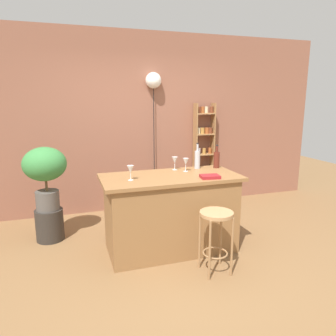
{
  "coord_description": "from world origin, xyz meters",
  "views": [
    {
      "loc": [
        -1.14,
        -3.08,
        1.78
      ],
      "look_at": [
        0.05,
        0.55,
        0.95
      ],
      "focal_mm": 34.0,
      "sensor_mm": 36.0,
      "label": 1
    }
  ],
  "objects_px": {
    "plant_stool": "(50,225)",
    "wine_glass_left": "(175,161)",
    "bottle_sauce_amber": "(217,159)",
    "bottle_olive_oil": "(197,159)",
    "bar_stool": "(216,227)",
    "cookbook": "(210,177)",
    "wine_glass_center": "(186,162)",
    "potted_plant": "(45,170)",
    "wine_glass_right": "(130,170)",
    "spice_shelf": "(204,152)",
    "pendant_globe_light": "(153,82)"
  },
  "relations": [
    {
      "from": "wine_glass_center",
      "to": "wine_glass_right",
      "type": "relative_size",
      "value": 1.0
    },
    {
      "from": "bottle_sauce_amber",
      "to": "bottle_olive_oil",
      "type": "height_order",
      "value": "bottle_olive_oil"
    },
    {
      "from": "bottle_sauce_amber",
      "to": "wine_glass_right",
      "type": "bearing_deg",
      "value": -166.17
    },
    {
      "from": "wine_glass_left",
      "to": "wine_glass_center",
      "type": "relative_size",
      "value": 1.0
    },
    {
      "from": "bar_stool",
      "to": "bottle_sauce_amber",
      "type": "distance_m",
      "value": 1.1
    },
    {
      "from": "spice_shelf",
      "to": "pendant_globe_light",
      "type": "distance_m",
      "value": 1.43
    },
    {
      "from": "wine_glass_left",
      "to": "pendant_globe_light",
      "type": "height_order",
      "value": "pendant_globe_light"
    },
    {
      "from": "bottle_sauce_amber",
      "to": "plant_stool",
      "type": "bearing_deg",
      "value": 166.45
    },
    {
      "from": "bar_stool",
      "to": "bottle_olive_oil",
      "type": "xyz_separation_m",
      "value": [
        0.17,
        0.9,
        0.54
      ]
    },
    {
      "from": "bar_stool",
      "to": "wine_glass_left",
      "type": "xyz_separation_m",
      "value": [
        -0.13,
        0.92,
        0.53
      ]
    },
    {
      "from": "wine_glass_left",
      "to": "plant_stool",
      "type": "bearing_deg",
      "value": 163.75
    },
    {
      "from": "potted_plant",
      "to": "wine_glass_left",
      "type": "xyz_separation_m",
      "value": [
        1.54,
        -0.45,
        0.11
      ]
    },
    {
      "from": "wine_glass_center",
      "to": "cookbook",
      "type": "distance_m",
      "value": 0.43
    },
    {
      "from": "bar_stool",
      "to": "potted_plant",
      "type": "height_order",
      "value": "potted_plant"
    },
    {
      "from": "bottle_sauce_amber",
      "to": "wine_glass_center",
      "type": "relative_size",
      "value": 1.81
    },
    {
      "from": "wine_glass_right",
      "to": "potted_plant",
      "type": "bearing_deg",
      "value": 138.96
    },
    {
      "from": "bar_stool",
      "to": "spice_shelf",
      "type": "height_order",
      "value": "spice_shelf"
    },
    {
      "from": "spice_shelf",
      "to": "plant_stool",
      "type": "bearing_deg",
      "value": -162.79
    },
    {
      "from": "spice_shelf",
      "to": "bottle_olive_oil",
      "type": "relative_size",
      "value": 5.24
    },
    {
      "from": "bottle_sauce_amber",
      "to": "wine_glass_right",
      "type": "xyz_separation_m",
      "value": [
        -1.18,
        -0.29,
        0.01
      ]
    },
    {
      "from": "spice_shelf",
      "to": "wine_glass_center",
      "type": "distance_m",
      "value": 1.6
    },
    {
      "from": "potted_plant",
      "to": "cookbook",
      "type": "distance_m",
      "value": 2.02
    },
    {
      "from": "bottle_sauce_amber",
      "to": "cookbook",
      "type": "bearing_deg",
      "value": -123.67
    },
    {
      "from": "plant_stool",
      "to": "pendant_globe_light",
      "type": "xyz_separation_m",
      "value": [
        1.62,
        0.81,
        1.83
      ]
    },
    {
      "from": "potted_plant",
      "to": "wine_glass_right",
      "type": "height_order",
      "value": "potted_plant"
    },
    {
      "from": "wine_glass_left",
      "to": "wine_glass_center",
      "type": "xyz_separation_m",
      "value": [
        0.1,
        -0.13,
        0.0
      ]
    },
    {
      "from": "plant_stool",
      "to": "potted_plant",
      "type": "bearing_deg",
      "value": 0.0
    },
    {
      "from": "spice_shelf",
      "to": "pendant_globe_light",
      "type": "bearing_deg",
      "value": 177.1
    },
    {
      "from": "bottle_olive_oil",
      "to": "wine_glass_center",
      "type": "height_order",
      "value": "bottle_olive_oil"
    },
    {
      "from": "wine_glass_center",
      "to": "pendant_globe_light",
      "type": "relative_size",
      "value": 0.08
    },
    {
      "from": "wine_glass_right",
      "to": "cookbook",
      "type": "xyz_separation_m",
      "value": [
        0.86,
        -0.18,
        -0.1
      ]
    },
    {
      "from": "bar_stool",
      "to": "cookbook",
      "type": "distance_m",
      "value": 0.6
    },
    {
      "from": "spice_shelf",
      "to": "bottle_olive_oil",
      "type": "height_order",
      "value": "spice_shelf"
    },
    {
      "from": "plant_stool",
      "to": "cookbook",
      "type": "relative_size",
      "value": 1.93
    },
    {
      "from": "wine_glass_right",
      "to": "wine_glass_left",
      "type": "bearing_deg",
      "value": 28.7
    },
    {
      "from": "spice_shelf",
      "to": "potted_plant",
      "type": "height_order",
      "value": "spice_shelf"
    },
    {
      "from": "bottle_olive_oil",
      "to": "wine_glass_center",
      "type": "bearing_deg",
      "value": -150.84
    },
    {
      "from": "plant_stool",
      "to": "wine_glass_left",
      "type": "height_order",
      "value": "wine_glass_left"
    },
    {
      "from": "bar_stool",
      "to": "pendant_globe_light",
      "type": "bearing_deg",
      "value": 91.08
    },
    {
      "from": "potted_plant",
      "to": "wine_glass_center",
      "type": "xyz_separation_m",
      "value": [
        1.63,
        -0.58,
        0.11
      ]
    },
    {
      "from": "plant_stool",
      "to": "wine_glass_center",
      "type": "xyz_separation_m",
      "value": [
        1.63,
        -0.58,
        0.83
      ]
    },
    {
      "from": "wine_glass_center",
      "to": "bar_stool",
      "type": "bearing_deg",
      "value": -87.74
    },
    {
      "from": "plant_stool",
      "to": "bottle_sauce_amber",
      "type": "xyz_separation_m",
      "value": [
        2.09,
        -0.5,
        0.82
      ]
    },
    {
      "from": "bottle_sauce_amber",
      "to": "pendant_globe_light",
      "type": "distance_m",
      "value": 1.72
    },
    {
      "from": "plant_stool",
      "to": "cookbook",
      "type": "height_order",
      "value": "cookbook"
    },
    {
      "from": "potted_plant",
      "to": "cookbook",
      "type": "relative_size",
      "value": 3.81
    },
    {
      "from": "wine_glass_left",
      "to": "wine_glass_right",
      "type": "bearing_deg",
      "value": -151.3
    },
    {
      "from": "spice_shelf",
      "to": "wine_glass_left",
      "type": "height_order",
      "value": "spice_shelf"
    },
    {
      "from": "wine_glass_left",
      "to": "wine_glass_center",
      "type": "distance_m",
      "value": 0.16
    },
    {
      "from": "plant_stool",
      "to": "wine_glass_right",
      "type": "relative_size",
      "value": 2.47
    }
  ]
}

